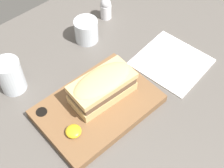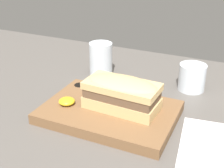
{
  "view_description": "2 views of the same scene",
  "coord_description": "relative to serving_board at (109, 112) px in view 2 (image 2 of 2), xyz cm",
  "views": [
    {
      "loc": [
        -26.49,
        -31.92,
        66.63
      ],
      "look_at": [
        3.22,
        1.09,
        9.5
      ],
      "focal_mm": 50.0,
      "sensor_mm": 36.0,
      "label": 1
    },
    {
      "loc": [
        24.34,
        -51.21,
        38.54
      ],
      "look_at": [
        -0.6,
        3.32,
        9.43
      ],
      "focal_mm": 50.0,
      "sensor_mm": 36.0,
      "label": 2
    }
  ],
  "objects": [
    {
      "name": "dining_table",
      "position": [
        0.68,
        -2.04,
        -2.15
      ],
      "size": [
        165.08,
        91.34,
        2.0
      ],
      "color": "#56514C",
      "rests_on": "ground"
    },
    {
      "name": "sandwich",
      "position": [
        2.53,
        0.95,
        4.92
      ],
      "size": [
        16.14,
        8.53,
        7.02
      ],
      "rotation": [
        0.0,
        0.0,
        -0.05
      ],
      "color": "tan",
      "rests_on": "serving_board"
    },
    {
      "name": "mustard_dollop",
      "position": [
        -9.18,
        -2.55,
        1.87
      ],
      "size": [
        3.62,
        3.62,
        1.45
      ],
      "color": "gold",
      "rests_on": "serving_board"
    },
    {
      "name": "water_glass",
      "position": [
        -11.7,
        19.55,
        2.93
      ],
      "size": [
        6.44,
        6.44,
        9.38
      ],
      "color": "silver",
      "rests_on": "dining_table"
    },
    {
      "name": "serving_board",
      "position": [
        0.0,
        0.0,
        0.0
      ],
      "size": [
        28.5,
        19.6,
        2.35
      ],
      "color": "brown",
      "rests_on": "dining_table"
    },
    {
      "name": "wine_glass",
      "position": [
        13.58,
        20.86,
        1.96
      ],
      "size": [
        6.81,
        6.81,
        6.83
      ],
      "color": "silver",
      "rests_on": "dining_table"
    }
  ]
}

